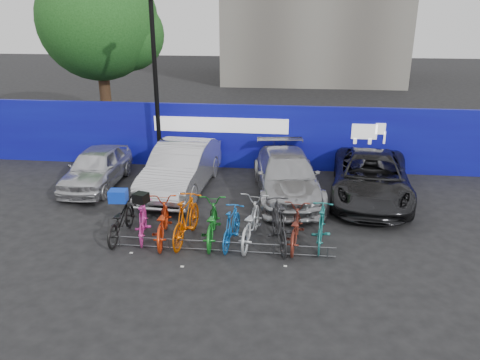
% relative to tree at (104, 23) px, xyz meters
% --- Properties ---
extents(ground, '(100.00, 100.00, 0.00)m').
position_rel_tree_xyz_m(ground, '(6.77, -10.06, -5.07)').
color(ground, black).
rests_on(ground, ground).
extents(hoarding, '(22.00, 0.18, 2.40)m').
position_rel_tree_xyz_m(hoarding, '(6.78, -4.06, -3.86)').
color(hoarding, '#0D0987').
rests_on(hoarding, ground).
extents(tree, '(5.40, 5.20, 7.80)m').
position_rel_tree_xyz_m(tree, '(0.00, 0.00, 0.00)').
color(tree, '#382314').
rests_on(tree, ground).
extents(lamppost, '(0.25, 0.50, 6.11)m').
position_rel_tree_xyz_m(lamppost, '(3.57, -4.66, -1.80)').
color(lamppost, black).
rests_on(lamppost, ground).
extents(bike_rack, '(5.60, 0.03, 0.30)m').
position_rel_tree_xyz_m(bike_rack, '(6.77, -10.66, -4.91)').
color(bike_rack, '#595B60').
rests_on(bike_rack, ground).
extents(car_0, '(1.63, 3.86, 1.30)m').
position_rel_tree_xyz_m(car_0, '(1.91, -6.54, -4.42)').
color(car_0, silver).
rests_on(car_0, ground).
extents(car_1, '(1.96, 4.85, 1.57)m').
position_rel_tree_xyz_m(car_1, '(4.84, -6.61, -4.29)').
color(car_1, '#B8B8BE').
rests_on(car_1, ground).
extents(car_2, '(2.58, 4.98, 1.38)m').
position_rel_tree_xyz_m(car_2, '(8.30, -6.73, -4.38)').
color(car_2, '#A0A1A5').
rests_on(car_2, ground).
extents(car_3, '(2.88, 5.29, 1.41)m').
position_rel_tree_xyz_m(car_3, '(10.92, -6.64, -4.37)').
color(car_3, black).
rests_on(car_3, ground).
extents(bike_0, '(0.70, 1.93, 1.01)m').
position_rel_tree_xyz_m(bike_0, '(4.04, -10.14, -4.56)').
color(bike_0, black).
rests_on(bike_0, ground).
extents(bike_1, '(0.83, 1.75, 1.01)m').
position_rel_tree_xyz_m(bike_1, '(4.64, -10.13, -4.56)').
color(bike_1, '#D53096').
rests_on(bike_1, ground).
extents(bike_2, '(1.00, 2.08, 1.05)m').
position_rel_tree_xyz_m(bike_2, '(5.17, -10.18, -4.54)').
color(bike_2, red).
rests_on(bike_2, ground).
extents(bike_3, '(0.79, 2.07, 1.21)m').
position_rel_tree_xyz_m(bike_3, '(5.80, -10.14, -4.46)').
color(bike_3, '#CD4F03').
rests_on(bike_3, ground).
extents(bike_4, '(0.84, 2.02, 1.03)m').
position_rel_tree_xyz_m(bike_4, '(6.43, -10.08, -4.55)').
color(bike_4, '#177B22').
rests_on(bike_4, ground).
extents(bike_5, '(0.68, 1.73, 1.01)m').
position_rel_tree_xyz_m(bike_5, '(6.98, -10.23, -4.56)').
color(bike_5, '#125BB2').
rests_on(bike_5, ground).
extents(bike_6, '(0.95, 2.18, 1.11)m').
position_rel_tree_xyz_m(bike_6, '(7.44, -10.03, -4.51)').
color(bike_6, '#B1B5B9').
rests_on(bike_6, ground).
extents(bike_7, '(0.97, 2.09, 1.21)m').
position_rel_tree_xyz_m(bike_7, '(8.17, -10.17, -4.46)').
color(bike_7, '#242427').
rests_on(bike_7, ground).
extents(bike_8, '(0.80, 1.91, 0.98)m').
position_rel_tree_xyz_m(bike_8, '(8.57, -10.07, -4.58)').
color(bike_8, maroon).
rests_on(bike_8, ground).
extents(bike_9, '(0.69, 1.83, 1.07)m').
position_rel_tree_xyz_m(bike_9, '(9.23, -10.00, -4.53)').
color(bike_9, '#1E7674').
rests_on(bike_9, ground).
extents(cargo_crate, '(0.47, 0.37, 0.32)m').
position_rel_tree_xyz_m(cargo_crate, '(4.04, -10.14, -3.90)').
color(cargo_crate, '#0D35C2').
rests_on(cargo_crate, bike_0).
extents(cargo_topcase, '(0.42, 0.40, 0.25)m').
position_rel_tree_xyz_m(cargo_topcase, '(4.64, -10.13, -3.93)').
color(cargo_topcase, black).
rests_on(cargo_topcase, bike_1).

